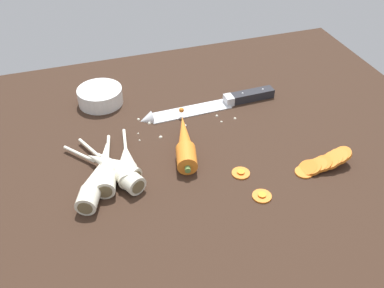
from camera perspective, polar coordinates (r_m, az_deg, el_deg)
ground_plane at (r=102.40cm, az=-0.35°, el=-0.88°), size 120.00×90.00×4.00cm
chefs_knife at (r=112.43cm, az=1.87°, el=4.77°), size 34.78×4.98×4.18cm
whole_carrot at (r=98.23cm, az=-0.89°, el=0.21°), size 8.26×21.83×4.20cm
parsnip_front at (r=92.93cm, az=-10.65°, el=-3.29°), size 6.33×18.75×4.00cm
parsnip_mid_left at (r=90.42cm, az=-12.22°, el=-4.95°), size 9.42×18.96×4.00cm
parsnip_mid_right at (r=93.81cm, az=-10.02°, el=-2.73°), size 14.14×16.85×4.00cm
parsnip_back at (r=94.09cm, az=-8.11°, el=-2.34°), size 5.63×18.81×4.00cm
parsnip_outer at (r=92.90cm, az=-9.29°, el=-3.11°), size 10.84×20.65×4.00cm
carrot_slice_stack at (r=97.96cm, az=16.04°, el=-2.27°), size 12.66×4.38×3.94cm
carrot_slice_stray_near at (r=93.89cm, az=6.10°, el=-3.55°), size 3.73×3.73×0.70cm
carrot_slice_stray_mid at (r=89.56cm, az=8.70°, el=-6.35°), size 3.77×3.77×0.70cm
prep_bowl at (r=115.76cm, az=-11.37°, el=5.93°), size 11.00×11.00×4.00cm
mince_crumbs at (r=108.52cm, az=-0.65°, el=3.22°), size 24.04×9.92×0.81cm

